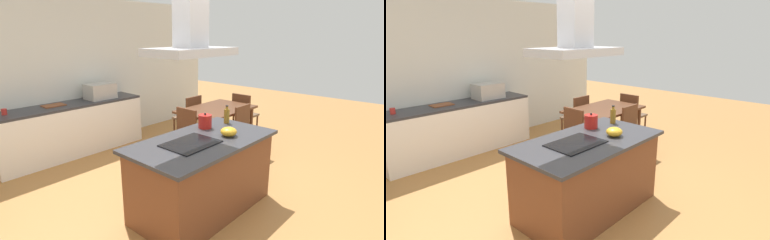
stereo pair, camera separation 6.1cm
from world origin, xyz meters
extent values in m
plane|color=#AD753D|center=(0.00, 1.50, 0.00)|extent=(16.00, 16.00, 0.00)
cube|color=silver|center=(0.00, 3.25, 1.35)|extent=(7.20, 0.10, 2.70)
cube|color=brown|center=(0.00, 0.00, 0.43)|extent=(1.68, 0.86, 0.86)
cube|color=#333338|center=(0.00, 0.00, 0.88)|extent=(1.78, 0.96, 0.04)
cube|color=black|center=(-0.21, 0.00, 0.91)|extent=(0.60, 0.44, 0.01)
cylinder|color=#B21E19|center=(0.36, 0.27, 0.99)|extent=(0.17, 0.17, 0.17)
sphere|color=black|center=(0.36, 0.27, 1.08)|extent=(0.03, 0.03, 0.03)
cone|color=#B21E19|center=(0.46, 0.27, 0.99)|extent=(0.06, 0.03, 0.04)
cylinder|color=olive|center=(0.72, 0.19, 1.00)|extent=(0.07, 0.07, 0.19)
cylinder|color=olive|center=(0.72, 0.19, 1.11)|extent=(0.03, 0.03, 0.04)
cylinder|color=black|center=(0.72, 0.19, 1.14)|extent=(0.04, 0.04, 0.01)
ellipsoid|color=gold|center=(0.29, -0.15, 0.95)|extent=(0.19, 0.19, 0.11)
cube|color=white|center=(-0.14, 2.88, 0.43)|extent=(2.55, 0.62, 0.86)
cube|color=#333338|center=(-0.14, 2.88, 0.88)|extent=(2.55, 0.62, 0.04)
cube|color=#B2AFAA|center=(0.46, 2.88, 1.04)|extent=(0.50, 0.38, 0.28)
cylinder|color=red|center=(-1.14, 2.90, 0.95)|extent=(0.08, 0.08, 0.09)
cube|color=brown|center=(-0.40, 2.93, 0.91)|extent=(0.34, 0.24, 0.02)
cube|color=#59331E|center=(1.80, 1.18, 0.73)|extent=(1.40, 0.90, 0.04)
cylinder|color=#59331E|center=(1.18, 0.81, 0.35)|extent=(0.06, 0.06, 0.71)
cylinder|color=#59331E|center=(2.42, 0.81, 0.35)|extent=(0.06, 0.06, 0.71)
cylinder|color=#59331E|center=(1.18, 1.55, 0.35)|extent=(0.06, 0.06, 0.71)
cylinder|color=#59331E|center=(2.42, 1.55, 0.35)|extent=(0.06, 0.06, 0.71)
cube|color=brown|center=(1.80, 1.93, 0.43)|extent=(0.42, 0.42, 0.04)
cube|color=#59331E|center=(1.80, 1.74, 0.67)|extent=(0.42, 0.04, 0.44)
cylinder|color=#59331E|center=(1.62, 2.11, 0.21)|extent=(0.04, 0.04, 0.41)
cylinder|color=#59331E|center=(1.98, 2.11, 0.21)|extent=(0.04, 0.04, 0.41)
cylinder|color=#59331E|center=(1.62, 1.75, 0.21)|extent=(0.04, 0.04, 0.41)
cylinder|color=#59331E|center=(1.98, 1.75, 0.21)|extent=(0.04, 0.04, 0.41)
cube|color=brown|center=(0.80, 1.18, 0.43)|extent=(0.42, 0.42, 0.04)
cube|color=#59331E|center=(0.99, 1.18, 0.67)|extent=(0.04, 0.42, 0.44)
cylinder|color=#59331E|center=(0.62, 1.00, 0.21)|extent=(0.04, 0.04, 0.41)
cylinder|color=#59331E|center=(0.62, 1.36, 0.21)|extent=(0.04, 0.04, 0.41)
cylinder|color=#59331E|center=(0.98, 1.00, 0.21)|extent=(0.04, 0.04, 0.41)
cylinder|color=#59331E|center=(0.98, 1.36, 0.21)|extent=(0.04, 0.04, 0.41)
cube|color=brown|center=(1.80, 0.43, 0.43)|extent=(0.42, 0.42, 0.04)
cube|color=#59331E|center=(1.80, 0.62, 0.67)|extent=(0.42, 0.04, 0.44)
cylinder|color=#59331E|center=(1.98, 0.25, 0.21)|extent=(0.04, 0.04, 0.41)
cylinder|color=#59331E|center=(1.62, 0.25, 0.21)|extent=(0.04, 0.04, 0.41)
cylinder|color=#59331E|center=(1.98, 0.61, 0.21)|extent=(0.04, 0.04, 0.41)
cylinder|color=#59331E|center=(1.62, 0.61, 0.21)|extent=(0.04, 0.04, 0.41)
cube|color=brown|center=(2.80, 1.18, 0.43)|extent=(0.42, 0.42, 0.04)
cube|color=#59331E|center=(2.61, 1.18, 0.67)|extent=(0.04, 0.42, 0.44)
cylinder|color=#59331E|center=(2.98, 1.36, 0.21)|extent=(0.04, 0.04, 0.41)
cylinder|color=#59331E|center=(2.98, 1.00, 0.21)|extent=(0.04, 0.04, 0.41)
cylinder|color=#59331E|center=(2.62, 1.36, 0.21)|extent=(0.04, 0.04, 0.41)
cylinder|color=#59331E|center=(2.62, 1.00, 0.21)|extent=(0.04, 0.04, 0.41)
cube|color=#ADADB2|center=(-0.21, 0.00, 1.89)|extent=(0.90, 0.55, 0.08)
cube|color=#ADADB2|center=(-0.21, 0.00, 2.28)|extent=(0.28, 0.24, 0.70)
camera|label=1|loc=(-2.54, -2.12, 2.07)|focal=28.65mm
camera|label=2|loc=(-2.50, -2.17, 2.07)|focal=28.65mm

